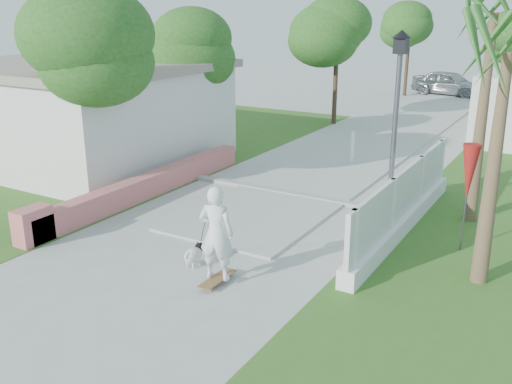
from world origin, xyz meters
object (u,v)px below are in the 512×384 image
Objects in this scene: street_lamp at (395,121)px; dog at (194,254)px; bollard at (352,146)px; patio_umbrella at (469,174)px; skateboarder at (211,233)px; parked_car at (449,83)px.

street_lamp reaches higher than dog.
street_lamp reaches higher than bollard.
street_lamp is at bearing -59.04° from bollard.
patio_umbrella is 1.21× the size of skateboarder.
skateboarder is 0.45× the size of parked_car.
dog is (-4.42, -3.44, -1.45)m from patio_umbrella.
patio_umbrella is 5.78m from dog.
street_lamp reaches higher than patio_umbrella.
patio_umbrella reaches higher than bollard.
dog is 26.31m from parked_car.
skateboarder is at bearing -111.62° from street_lamp.
skateboarder reaches higher than parked_car.
parked_car is at bearing 103.34° from patio_umbrella.
bollard is 7.25m from patio_umbrella.
bollard is at bearing -98.46° from skateboarder.
bollard is 17.37m from parked_car.
parked_car is (-1.64, 26.60, -0.20)m from skateboarder.
street_lamp is 5.55m from dog.
street_lamp is 6.99× the size of dog.
patio_umbrella is at bearing 36.77° from dog.
dog is at bearing -88.83° from bollard.
parked_car is (-0.82, 17.35, 0.13)m from bollard.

